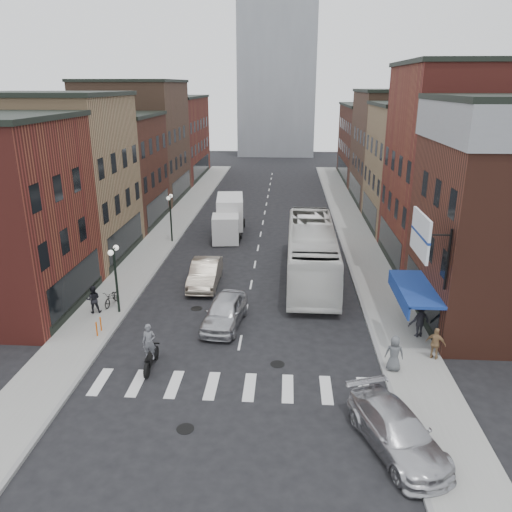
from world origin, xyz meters
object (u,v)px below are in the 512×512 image
Objects in this scene: streetlamp_near at (115,268)px; sedan_left_near at (225,311)px; transit_bus at (311,252)px; ped_left_solo at (93,299)px; bike_rack at (99,326)px; ped_right_a at (419,319)px; motorcycle_rider at (150,348)px; curb_car at (397,431)px; parked_bicycle at (112,297)px; ped_right_c at (394,353)px; sedan_left_far at (205,273)px; ped_right_b at (436,343)px; billboard_sign at (422,236)px; streetlamp_far at (170,209)px; box_truck at (229,217)px.

sedan_left_near is (6.36, -1.00, -2.09)m from streetlamp_near.
transit_bus is 8.15× the size of ped_left_solo.
bike_rack is 16.99m from ped_right_a.
ped_left_solo is at bearing -28.96° from ped_right_a.
transit_bus is (8.02, 12.39, 0.79)m from motorcycle_rider.
curb_car is at bearing -81.17° from transit_bus.
sedan_left_near is 7.35m from parked_bicycle.
transit_bus reaches higher than ped_right_c.
curb_car is (10.46, -4.82, -0.34)m from motorcycle_rider.
sedan_left_near is at bearing -71.18° from sedan_left_far.
bike_rack is 14.98m from transit_bus.
parked_bicycle is (-4.16, 6.72, -0.47)m from motorcycle_rider.
parked_bicycle is at bearing -32.79° from ped_right_a.
curb_car is 3.18× the size of ped_right_b.
ped_right_a reaches higher than curb_car.
transit_bus is at bearing -81.58° from ped_right_a.
billboard_sign is 0.90× the size of streetlamp_far.
ped_left_solo is 1.02× the size of ped_right_b.
sedan_left_near is (-5.09, -7.62, -1.06)m from transit_bus.
streetlamp_near is 2.40m from ped_left_solo.
streetlamp_far reaches higher than box_truck.
streetlamp_near reaches higher than sedan_left_near.
streetlamp_near is 2.38× the size of ped_right_c.
parked_bicycle is at bearing -143.78° from sedan_left_far.
streetlamp_near is 6.75m from sedan_left_far.
ped_right_c is at bearing 1.49° from motorcycle_rider.
sedan_left_far is at bearing 102.22° from curb_car.
sedan_left_near is at bearing -90.05° from box_truck.
box_truck is 4.30× the size of parked_bicycle.
ped_right_b is at bearing 150.92° from ped_left_solo.
ped_right_c is (8.44, -4.39, 0.19)m from sedan_left_near.
ped_left_solo is at bearing 130.46° from motorcycle_rider.
sedan_left_near is at bearing 108.45° from curb_car.
sedan_left_near is 6.08m from sedan_left_far.
ped_right_a is (2.87, 8.66, 0.37)m from curb_car.
sedan_left_near is 7.82m from ped_left_solo.
sedan_left_near is at bearing -8.93° from streetlamp_near.
billboard_sign is 5.32m from ped_right_b.
ped_left_solo is 0.85× the size of ped_right_a.
bike_rack is at bearing -1.98° from ped_right_c.
streetlamp_far is at bearing 90.00° from streetlamp_near.
transit_bus reaches higher than bike_rack.
box_truck is at bearing 74.58° from streetlamp_near.
ped_right_c is at bearing -20.00° from streetlamp_near.
curb_car is (13.90, -10.59, -2.17)m from streetlamp_near.
streetlamp_near reaches higher than sedan_left_far.
parked_bicycle is 16.78m from ped_right_c.
transit_bus reaches higher than motorcycle_rider.
ped_right_b is at bearing -9.58° from parked_bicycle.
streetlamp_near is 17.30m from box_truck.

